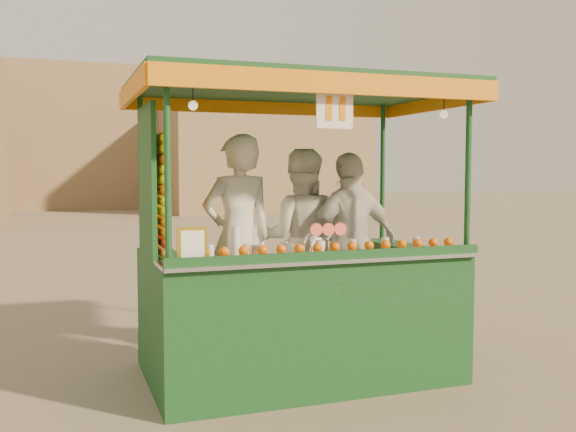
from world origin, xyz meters
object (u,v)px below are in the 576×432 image
object	(u,v)px
vendor_left	(238,238)
vendor_right	(351,242)
vendor_middle	(300,239)
juice_cart	(293,284)

from	to	relation	value
vendor_left	vendor_right	distance (m)	1.12
vendor_left	vendor_middle	size ratio (longest dim) A/B	1.07
juice_cart	vendor_left	distance (m)	0.68
juice_cart	vendor_left	world-z (taller)	juice_cart
vendor_middle	vendor_right	xyz separation A→B (m)	(0.42, -0.30, -0.02)
juice_cart	vendor_middle	bearing A→B (deg)	63.55
juice_cart	vendor_right	xyz separation A→B (m)	(0.70, 0.27, 0.32)
vendor_left	vendor_right	xyz separation A→B (m)	(1.12, -0.08, -0.08)
juice_cart	vendor_left	bearing A→B (deg)	140.27
vendor_left	vendor_middle	bearing A→B (deg)	-172.26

